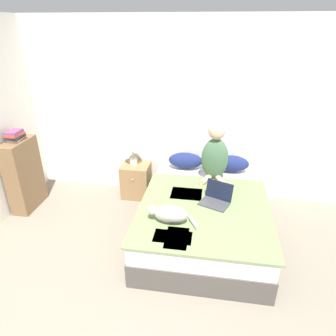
{
  "coord_description": "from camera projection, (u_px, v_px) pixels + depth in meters",
  "views": [
    {
      "loc": [
        0.3,
        -0.74,
        2.43
      ],
      "look_at": [
        -0.21,
        2.44,
        0.86
      ],
      "focal_mm": 32.0,
      "sensor_mm": 36.0,
      "label": 1
    }
  ],
  "objects": [
    {
      "name": "cat_tabby",
      "position": [
        170.0,
        214.0,
        3.16
      ],
      "size": [
        0.56,
        0.21,
        0.19
      ],
      "rotation": [
        0.0,
        0.0,
        3.12
      ],
      "color": "#A8A399",
      "rests_on": "bed"
    },
    {
      "name": "nightstand",
      "position": [
        136.0,
        180.0,
        4.58
      ],
      "size": [
        0.41,
        0.4,
        0.52
      ],
      "color": "#937047",
      "rests_on": "ground_plane"
    },
    {
      "name": "table_lamp",
      "position": [
        132.0,
        142.0,
        4.32
      ],
      "size": [
        0.26,
        0.26,
        0.5
      ],
      "color": "beige",
      "rests_on": "nightstand"
    },
    {
      "name": "bookshelf",
      "position": [
        24.0,
        175.0,
        4.19
      ],
      "size": [
        0.24,
        0.56,
        1.02
      ],
      "color": "brown",
      "rests_on": "ground_plane"
    },
    {
      "name": "laptop_open",
      "position": [
        216.0,
        199.0,
        3.52
      ],
      "size": [
        0.41,
        0.38,
        0.24
      ],
      "rotation": [
        0.0,
        0.0,
        -0.4
      ],
      "color": "#424247",
      "rests_on": "bed"
    },
    {
      "name": "wall_back",
      "position": [
        193.0,
        113.0,
        4.25
      ],
      "size": [
        5.87,
        0.05,
        2.55
      ],
      "color": "white",
      "rests_on": "ground_plane"
    },
    {
      "name": "person_sitting",
      "position": [
        215.0,
        155.0,
        3.95
      ],
      "size": [
        0.36,
        0.36,
        0.78
      ],
      "color": "#476B4C",
      "rests_on": "bed"
    },
    {
      "name": "pillow_near",
      "position": [
        186.0,
        160.0,
        4.35
      ],
      "size": [
        0.5,
        0.24,
        0.23
      ],
      "color": "navy",
      "rests_on": "bed"
    },
    {
      "name": "bed",
      "position": [
        204.0,
        217.0,
        3.71
      ],
      "size": [
        1.5,
        1.99,
        0.51
      ],
      "color": "#4C4742",
      "rests_on": "ground_plane"
    },
    {
      "name": "pillow_far",
      "position": [
        231.0,
        163.0,
        4.26
      ],
      "size": [
        0.5,
        0.24,
        0.23
      ],
      "color": "navy",
      "rests_on": "bed"
    },
    {
      "name": "book_stack_top",
      "position": [
        15.0,
        136.0,
        3.94
      ],
      "size": [
        0.2,
        0.24,
        0.14
      ],
      "color": "beige",
      "rests_on": "bookshelf"
    }
  ]
}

